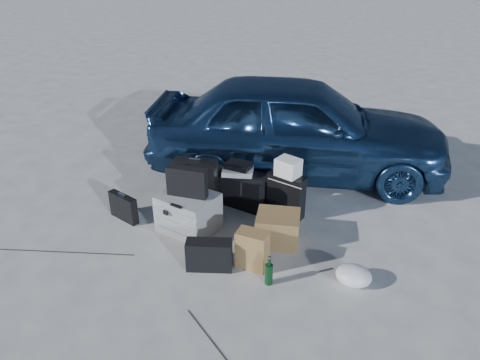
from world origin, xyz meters
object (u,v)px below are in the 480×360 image
object	(u,v)px
suitcase_right	(286,196)
car	(297,126)
suitcase_left	(196,185)
duffel_bag	(238,187)
cardboard_box	(278,228)
briefcase	(124,207)
pelican_case	(188,212)
green_bottle	(269,271)

from	to	relation	value
suitcase_right	car	bearing A→B (deg)	114.40
car	suitcase_right	xyz separation A→B (m)	(0.22, -1.17, -0.41)
suitcase_left	duffel_bag	bearing A→B (deg)	31.54
duffel_bag	car	bearing A→B (deg)	78.47
duffel_bag	cardboard_box	distance (m)	0.97
briefcase	suitcase_right	size ratio (longest dim) A/B	0.77
pelican_case	green_bottle	size ratio (longest dim) A/B	2.00
cardboard_box	green_bottle	distance (m)	0.71
car	cardboard_box	distance (m)	1.83
suitcase_right	cardboard_box	bearing A→B (deg)	-67.83
briefcase	green_bottle	size ratio (longest dim) A/B	1.37
pelican_case	briefcase	distance (m)	0.81
car	suitcase_right	bearing A→B (deg)	176.54
cardboard_box	duffel_bag	bearing A→B (deg)	138.65
briefcase	cardboard_box	distance (m)	1.83
cardboard_box	suitcase_right	bearing A→B (deg)	98.55
cardboard_box	pelican_case	bearing A→B (deg)	-172.35
briefcase	cardboard_box	world-z (taller)	cardboard_box
suitcase_right	duffel_bag	distance (m)	0.66
suitcase_right	duffel_bag	world-z (taller)	suitcase_right
duffel_bag	suitcase_right	bearing A→B (deg)	2.33
duffel_bag	cardboard_box	bearing A→B (deg)	-31.66
pelican_case	briefcase	world-z (taller)	pelican_case
pelican_case	green_bottle	xyz separation A→B (m)	(1.15, -0.56, -0.07)
car	suitcase_left	xyz separation A→B (m)	(-0.81, -1.45, -0.35)
briefcase	duffel_bag	bearing A→B (deg)	56.29
suitcase_left	cardboard_box	bearing A→B (deg)	-25.20
car	pelican_case	world-z (taller)	car
briefcase	suitcase_right	world-z (taller)	suitcase_right
briefcase	suitcase_left	size ratio (longest dim) A/B	0.63
car	suitcase_left	size ratio (longest dim) A/B	6.07
duffel_bag	pelican_case	bearing A→B (deg)	-100.03
pelican_case	duffel_bag	size ratio (longest dim) A/B	0.75
car	green_bottle	world-z (taller)	car
car	pelican_case	xyz separation A→B (m)	(-0.70, -1.87, -0.46)
duffel_bag	cardboard_box	size ratio (longest dim) A/B	1.75
briefcase	duffel_bag	size ratio (longest dim) A/B	0.52
suitcase_right	duffel_bag	xyz separation A→B (m)	(-0.65, 0.08, -0.07)
cardboard_box	green_bottle	xyz separation A→B (m)	(0.14, -0.69, -0.02)
briefcase	green_bottle	xyz separation A→B (m)	(1.95, -0.46, -0.01)
suitcase_left	briefcase	bearing A→B (deg)	-153.76
pelican_case	briefcase	xyz separation A→B (m)	(-0.80, -0.10, -0.06)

